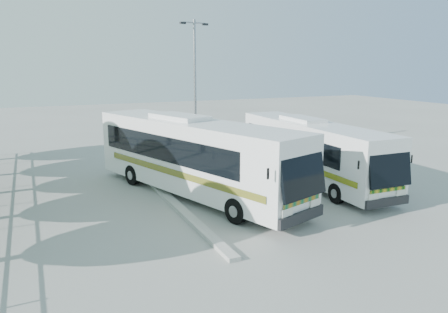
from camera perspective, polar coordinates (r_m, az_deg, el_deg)
name	(u,v)px	position (r m, az deg, el deg)	size (l,w,h in m)	color
ground	(224,199)	(19.83, -0.01, -5.59)	(100.00, 100.00, 0.00)	#9F9F9A
kerb_divider	(162,192)	(20.86, -8.08, -4.60)	(0.40, 16.00, 0.15)	#B2B2AD
coach_main	(194,155)	(20.00, -3.93, 0.18)	(6.35, 12.65, 3.47)	white
coach_adjacent	(312,150)	(22.81, 11.37, 0.88)	(2.50, 11.10, 3.07)	white
lamppost	(195,80)	(29.97, -3.82, 9.89)	(2.14, 0.71, 8.85)	#92959A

